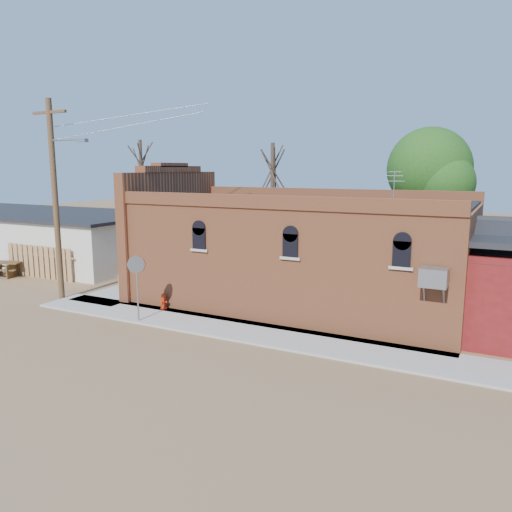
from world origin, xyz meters
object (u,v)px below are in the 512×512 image
at_px(trash_barrel, 157,281).
at_px(picnic_table, 4,267).
at_px(brick_bar, 294,252).
at_px(fire_hydrant, 164,301).
at_px(stop_sign, 137,271).
at_px(utility_pole, 56,196).

distance_m(trash_barrel, picnic_table, 9.80).
height_order(brick_bar, fire_hydrant, brick_bar).
bearing_deg(picnic_table, stop_sign, -37.27).
distance_m(utility_pole, stop_sign, 6.28).
relative_size(utility_pole, picnic_table, 3.75).
relative_size(brick_bar, trash_barrel, 22.89).
height_order(brick_bar, trash_barrel, brick_bar).
relative_size(stop_sign, trash_barrel, 3.63).
distance_m(utility_pole, trash_barrel, 6.19).
bearing_deg(stop_sign, trash_barrel, 96.37).
distance_m(stop_sign, picnic_table, 12.89).
bearing_deg(utility_pole, picnic_table, 163.73).
height_order(utility_pole, trash_barrel, utility_pole).
xyz_separation_m(fire_hydrant, trash_barrel, (-2.54, 2.79, 0.03)).
bearing_deg(trash_barrel, stop_sign, -59.53).
bearing_deg(brick_bar, trash_barrel, -172.52).
bearing_deg(fire_hydrant, picnic_table, 165.12).
bearing_deg(stop_sign, fire_hydrant, 70.86).
xyz_separation_m(brick_bar, picnic_table, (-16.64, -2.29, -1.80)).
distance_m(utility_pole, fire_hydrant, 6.96).
relative_size(fire_hydrant, stop_sign, 0.26).
bearing_deg(brick_bar, picnic_table, -172.15).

